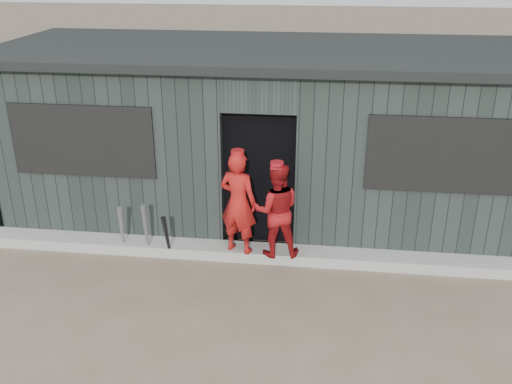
# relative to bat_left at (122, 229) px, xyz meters

# --- Properties ---
(ground) EXTENTS (80.00, 80.00, 0.00)m
(ground) POSITION_rel_bat_left_xyz_m (1.86, -1.70, -0.38)
(ground) COLOR brown
(ground) RESTS_ON ground
(curb) EXTENTS (8.00, 0.36, 0.15)m
(curb) POSITION_rel_bat_left_xyz_m (1.86, 0.12, -0.31)
(curb) COLOR #A3A39D
(curb) RESTS_ON ground
(bat_left) EXTENTS (0.17, 0.27, 0.76)m
(bat_left) POSITION_rel_bat_left_xyz_m (0.00, 0.00, 0.00)
(bat_left) COLOR gray
(bat_left) RESTS_ON ground
(bat_mid) EXTENTS (0.10, 0.22, 0.81)m
(bat_mid) POSITION_rel_bat_left_xyz_m (0.35, -0.02, 0.03)
(bat_mid) COLOR gray
(bat_mid) RESTS_ON ground
(bat_right) EXTENTS (0.09, 0.24, 0.69)m
(bat_right) POSITION_rel_bat_left_xyz_m (0.66, -0.09, -0.04)
(bat_right) COLOR black
(bat_right) RESTS_ON ground
(player_red_left) EXTENTS (0.60, 0.48, 1.42)m
(player_red_left) POSITION_rel_bat_left_xyz_m (1.63, 0.03, 0.48)
(player_red_left) COLOR #B21815
(player_red_left) RESTS_ON curb
(player_red_right) EXTENTS (0.69, 0.57, 1.30)m
(player_red_right) POSITION_rel_bat_left_xyz_m (2.14, -0.00, 0.42)
(player_red_right) COLOR maroon
(player_red_right) RESTS_ON curb
(player_grey_back) EXTENTS (0.59, 0.40, 1.18)m
(player_grey_back) POSITION_rel_bat_left_xyz_m (2.21, 0.74, 0.21)
(player_grey_back) COLOR #A5A5A5
(player_grey_back) RESTS_ON ground
(dugout) EXTENTS (8.30, 3.30, 2.62)m
(dugout) POSITION_rel_bat_left_xyz_m (1.86, 1.80, 0.91)
(dugout) COLOR black
(dugout) RESTS_ON ground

